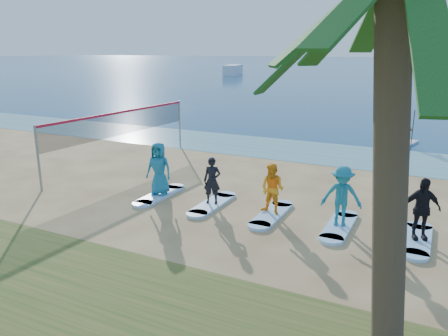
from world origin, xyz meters
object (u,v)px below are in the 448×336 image
at_px(student_3, 342,196).
at_px(student_4, 421,209).
at_px(paddleboarder, 406,129).
at_px(student_2, 272,189).
at_px(surfboard_4, 417,240).
at_px(surfboard_0, 160,195).
at_px(volleyball_net, 121,124).
at_px(surfboard_1, 212,204).
at_px(student_0, 159,169).
at_px(boat_offshore_a, 233,75).
at_px(student_1, 212,181).
at_px(surfboard_3, 339,226).
at_px(surfboard_2, 272,214).
at_px(paddleboard, 404,145).

distance_m(student_3, student_4, 2.15).
relative_size(paddleboarder, student_2, 1.00).
height_order(surfboard_4, student_4, student_4).
bearing_deg(surfboard_4, surfboard_0, 180.00).
bearing_deg(surfboard_4, student_3, 180.00).
distance_m(volleyball_net, surfboard_0, 5.42).
bearing_deg(student_4, surfboard_1, 157.30).
distance_m(surfboard_1, student_4, 6.52).
distance_m(student_0, student_3, 6.45).
xyz_separation_m(student_2, student_4, (4.30, 0.00, 0.06)).
xyz_separation_m(boat_offshore_a, surfboard_4, (39.75, -71.64, 0.04)).
xyz_separation_m(student_0, surfboard_4, (8.60, 0.00, -0.99)).
distance_m(boat_offshore_a, student_0, 78.13).
bearing_deg(surfboard_4, surfboard_1, 180.00).
bearing_deg(student_3, student_2, 168.54).
xyz_separation_m(student_1, student_3, (4.30, 0.00, 0.11)).
distance_m(volleyball_net, student_1, 7.02).
distance_m(surfboard_3, student_3, 0.95).
relative_size(boat_offshore_a, surfboard_2, 3.86).
height_order(surfboard_0, surfboard_2, same).
bearing_deg(boat_offshore_a, volleyball_net, -82.77).
bearing_deg(paddleboarder, surfboard_2, 151.97).
bearing_deg(student_4, student_0, 157.30).
xyz_separation_m(boat_offshore_a, student_4, (39.75, -71.64, 0.96)).
relative_size(boat_offshore_a, surfboard_0, 3.86).
bearing_deg(surfboard_3, student_0, 180.00).
xyz_separation_m(paddleboarder, student_4, (1.46, -13.12, 0.03)).
relative_size(student_2, surfboard_4, 0.74).
xyz_separation_m(paddleboard, student_1, (-4.99, -13.12, 0.82)).
height_order(paddleboard, student_2, student_2).
relative_size(surfboard_2, student_4, 1.26).
relative_size(student_0, surfboard_2, 0.86).
relative_size(student_0, student_3, 1.05).
distance_m(surfboard_0, student_4, 8.65).
relative_size(paddleboarder, boat_offshore_a, 0.19).
xyz_separation_m(surfboard_0, surfboard_4, (8.60, 0.00, 0.00)).
bearing_deg(volleyball_net, student_0, -36.40).
bearing_deg(surfboard_1, surfboard_0, 180.00).
distance_m(volleyball_net, surfboard_1, 7.19).
relative_size(paddleboarder, student_1, 1.03).
height_order(paddleboard, paddleboarder, paddleboarder).
height_order(paddleboard, student_0, student_0).
distance_m(paddleboarder, surfboard_2, 13.45).
relative_size(surfboard_0, surfboard_4, 1.00).
xyz_separation_m(paddleboarder, surfboard_0, (-7.14, -13.12, -0.89)).
distance_m(paddleboarder, student_0, 14.94).
xyz_separation_m(paddleboard, surfboard_2, (-2.84, -13.12, -0.01)).
bearing_deg(surfboard_4, volleyball_net, 166.61).
relative_size(paddleboard, surfboard_0, 1.36).
relative_size(paddleboarder, student_3, 0.90).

